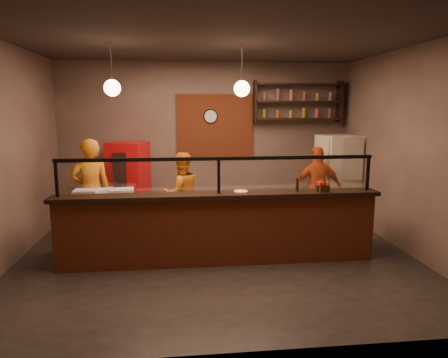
{
  "coord_description": "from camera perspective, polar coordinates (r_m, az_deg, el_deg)",
  "views": [
    {
      "loc": [
        -0.54,
        -5.86,
        2.25
      ],
      "look_at": [
        0.14,
        0.3,
        1.16
      ],
      "focal_mm": 32.0,
      "sensor_mm": 36.0,
      "label": 1
    }
  ],
  "objects": [
    {
      "name": "floor",
      "position": [
        6.3,
        -1.0,
        -10.95
      ],
      "size": [
        6.0,
        6.0,
        0.0
      ],
      "primitive_type": "plane",
      "color": "black",
      "rests_on": "ground"
    },
    {
      "name": "ceiling",
      "position": [
        5.96,
        -1.1,
        19.14
      ],
      "size": [
        6.0,
        6.0,
        0.0
      ],
      "primitive_type": "plane",
      "rotation": [
        3.14,
        0.0,
        0.0
      ],
      "color": "#322A27",
      "rests_on": "wall_back"
    },
    {
      "name": "wall_back",
      "position": [
        8.4,
        -2.62,
        5.52
      ],
      "size": [
        6.0,
        0.0,
        6.0
      ],
      "primitive_type": "plane",
      "rotation": [
        1.57,
        0.0,
        0.0
      ],
      "color": "#705E52",
      "rests_on": "floor"
    },
    {
      "name": "wall_left",
      "position": [
        6.39,
        -28.96,
        2.89
      ],
      "size": [
        0.0,
        5.0,
        5.0
      ],
      "primitive_type": "plane",
      "rotation": [
        1.57,
        0.0,
        1.57
      ],
      "color": "#705E52",
      "rests_on": "floor"
    },
    {
      "name": "wall_right",
      "position": [
        6.88,
        24.75,
        3.64
      ],
      "size": [
        0.0,
        5.0,
        5.0
      ],
      "primitive_type": "plane",
      "rotation": [
        1.57,
        0.0,
        -1.57
      ],
      "color": "#705E52",
      "rests_on": "floor"
    },
    {
      "name": "wall_front",
      "position": [
        3.46,
        2.75,
        -0.82
      ],
      "size": [
        6.0,
        0.0,
        6.0
      ],
      "primitive_type": "plane",
      "rotation": [
        -1.57,
        0.0,
        0.0
      ],
      "color": "#705E52",
      "rests_on": "floor"
    },
    {
      "name": "brick_patch",
      "position": [
        8.37,
        -1.25,
        7.57
      ],
      "size": [
        1.6,
        0.04,
        1.3
      ],
      "primitive_type": "cube",
      "color": "brown",
      "rests_on": "wall_back"
    },
    {
      "name": "service_counter",
      "position": [
        5.85,
        -0.74,
        -7.42
      ],
      "size": [
        4.6,
        0.25,
        1.0
      ],
      "primitive_type": "cube",
      "color": "brown",
      "rests_on": "floor"
    },
    {
      "name": "counter_ledge",
      "position": [
        5.72,
        -0.76,
        -2.34
      ],
      "size": [
        4.7,
        0.37,
        0.06
      ],
      "primitive_type": "cube",
      "color": "black",
      "rests_on": "service_counter"
    },
    {
      "name": "worktop_cabinet",
      "position": [
        6.35,
        -1.18,
        -6.73
      ],
      "size": [
        4.6,
        0.75,
        0.85
      ],
      "primitive_type": "cube",
      "color": "gray",
      "rests_on": "floor"
    },
    {
      "name": "worktop",
      "position": [
        6.24,
        -1.2,
        -2.76
      ],
      "size": [
        4.6,
        0.75,
        0.05
      ],
      "primitive_type": "cube",
      "color": "silver",
      "rests_on": "worktop_cabinet"
    },
    {
      "name": "sneeze_guard",
      "position": [
        5.65,
        -0.76,
        1.03
      ],
      "size": [
        4.5,
        0.05,
        0.52
      ],
      "color": "white",
      "rests_on": "counter_ledge"
    },
    {
      "name": "wall_shelving",
      "position": [
        8.54,
        10.48,
        10.81
      ],
      "size": [
        1.84,
        0.28,
        0.85
      ],
      "color": "black",
      "rests_on": "wall_back"
    },
    {
      "name": "wall_clock",
      "position": [
        8.35,
        -1.94,
        8.93
      ],
      "size": [
        0.3,
        0.04,
        0.3
      ],
      "primitive_type": "cylinder",
      "rotation": [
        1.57,
        0.0,
        0.0
      ],
      "color": "black",
      "rests_on": "wall_back"
    },
    {
      "name": "pendant_left",
      "position": [
        6.14,
        -15.68,
        12.44
      ],
      "size": [
        0.24,
        0.24,
        0.77
      ],
      "color": "black",
      "rests_on": "ceiling"
    },
    {
      "name": "pendant_right",
      "position": [
        6.14,
        2.56,
        12.79
      ],
      "size": [
        0.24,
        0.24,
        0.77
      ],
      "color": "black",
      "rests_on": "ceiling"
    },
    {
      "name": "cook_left",
      "position": [
        7.11,
        -18.46,
        -1.62
      ],
      "size": [
        0.74,
        0.6,
        1.77
      ],
      "primitive_type": "imported",
      "rotation": [
        0.0,
        0.0,
        3.46
      ],
      "color": "orange",
      "rests_on": "floor"
    },
    {
      "name": "cook_mid",
      "position": [
        7.2,
        -6.1,
        -2.13
      ],
      "size": [
        0.87,
        0.78,
        1.5
      ],
      "primitive_type": "imported",
      "rotation": [
        0.0,
        0.0,
        3.48
      ],
      "color": "orange",
      "rests_on": "floor"
    },
    {
      "name": "cook_right",
      "position": [
        7.8,
        13.21,
        -1.18
      ],
      "size": [
        0.92,
        0.39,
        1.56
      ],
      "primitive_type": "imported",
      "rotation": [
        0.0,
        0.0,
        3.13
      ],
      "color": "#C44612",
      "rests_on": "floor"
    },
    {
      "name": "fridge",
      "position": [
        8.33,
        15.91,
        0.04
      ],
      "size": [
        0.82,
        0.78,
        1.74
      ],
      "primitive_type": "cube",
      "rotation": [
        0.0,
        0.0,
        0.15
      ],
      "color": "beige",
      "rests_on": "floor"
    },
    {
      "name": "red_cooler",
      "position": [
        8.2,
        -13.42,
        -0.45
      ],
      "size": [
        0.85,
        0.81,
        1.61
      ],
      "primitive_type": "cube",
      "rotation": [
        0.0,
        0.0,
        -0.3
      ],
      "color": "red",
      "rests_on": "floor"
    },
    {
      "name": "pizza_dough",
      "position": [
        6.29,
        -4.99,
        -2.4
      ],
      "size": [
        0.6,
        0.6,
        0.01
      ],
      "primitive_type": "cylinder",
      "rotation": [
        0.0,
        0.0,
        0.31
      ],
      "color": "beige",
      "rests_on": "worktop"
    },
    {
      "name": "prep_tub_a",
      "position": [
        6.29,
        -19.12,
        -2.2
      ],
      "size": [
        0.34,
        0.27,
        0.17
      ],
      "primitive_type": "cube",
      "rotation": [
        0.0,
        0.0,
        0.0
      ],
      "color": "silver",
      "rests_on": "worktop"
    },
    {
      "name": "prep_tub_b",
      "position": [
        6.41,
        -16.68,
        -1.96
      ],
      "size": [
        0.35,
        0.32,
        0.14
      ],
      "primitive_type": "cube",
      "rotation": [
        0.0,
        0.0,
        0.41
      ],
      "color": "silver",
      "rests_on": "worktop"
    },
    {
      "name": "prep_tub_c",
      "position": [
        6.19,
        -14.33,
        -2.14
      ],
      "size": [
        0.36,
        0.3,
        0.17
      ],
      "primitive_type": "cube",
      "rotation": [
        0.0,
        0.0,
        0.1
      ],
      "color": "silver",
      "rests_on": "worktop"
    },
    {
      "name": "rolling_pin",
      "position": [
        6.22,
        -13.61,
        -2.59
      ],
      "size": [
        0.31,
        0.07,
        0.05
      ],
      "primitive_type": "cylinder",
      "rotation": [
        0.0,
        1.57,
        0.06
      ],
      "color": "yellow",
      "rests_on": "worktop"
    },
    {
      "name": "condiment_caddy",
      "position": [
        6.0,
        13.88,
        -1.26
      ],
      "size": [
        0.19,
        0.15,
        0.1
      ],
      "primitive_type": "cube",
      "rotation": [
        0.0,
        0.0,
        -0.07
      ],
      "color": "black",
      "rests_on": "counter_ledge"
    },
    {
      "name": "pepper_mill",
      "position": [
        5.93,
        10.41,
        -0.81
      ],
      "size": [
        0.05,
        0.05,
        0.19
      ],
      "primitive_type": "cylinder",
      "rotation": [
        0.0,
        0.0,
        -0.25
      ],
      "color": "black",
      "rests_on": "counter_ledge"
    },
    {
      "name": "small_plate",
      "position": [
        5.81,
        2.4,
        -1.78
      ],
      "size": [
        0.25,
        0.25,
        0.01
      ],
      "primitive_type": "cylinder",
      "rotation": [
        0.0,
        0.0,
        0.28
      ],
      "color": "white",
      "rests_on": "counter_ledge"
    }
  ]
}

